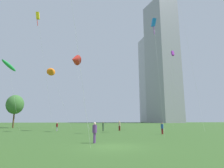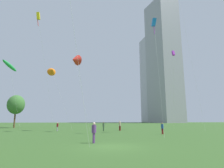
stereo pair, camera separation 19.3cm
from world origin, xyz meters
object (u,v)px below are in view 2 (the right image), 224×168
kite_flying_2 (154,23)px  person_standing_0 (162,128)px  kite_flying_4 (173,54)px  person_standing_5 (120,125)px  kite_flying_7 (52,71)px  distant_highrise_1 (157,79)px  person_standing_1 (94,131)px  kite_flying_5 (10,66)px  person_standing_3 (57,126)px  distant_highrise_0 (163,60)px  person_standing_4 (104,126)px  park_tree_0 (16,105)px  kite_flying_0 (75,60)px  kite_flying_8 (38,17)px

kite_flying_2 → person_standing_0: bearing=-84.3°
kite_flying_2 → kite_flying_4: size_ratio=1.10×
person_standing_0 → person_standing_5: person_standing_5 is taller
person_standing_0 → kite_flying_2: 16.75m
kite_flying_7 → distant_highrise_1: 131.39m
person_standing_0 → kite_flying_7: size_ratio=0.14×
person_standing_1 → kite_flying_5: bearing=-122.8°
person_standing_3 → distant_highrise_1: 131.26m
distant_highrise_0 → person_standing_0: bearing=-129.9°
person_standing_4 → distant_highrise_0: size_ratio=0.02×
park_tree_0 → person_standing_4: bearing=-39.1°
person_standing_5 → distant_highrise_0: size_ratio=0.02×
kite_flying_4 → kite_flying_5: (-33.43, 1.01, -3.82)m
kite_flying_0 → distant_highrise_1: 127.40m
person_standing_0 → person_standing_5: (-4.34, 9.76, 0.11)m
person_standing_1 → distant_highrise_0: size_ratio=0.02×
kite_flying_5 → distant_highrise_1: size_ratio=0.19×
person_standing_1 → person_standing_4: (2.55, 17.81, -0.10)m
kite_flying_4 → kite_flying_8: (-28.10, -1.82, 5.40)m
kite_flying_7 → kite_flying_0: bearing=24.6°
kite_flying_0 → kite_flying_2: kite_flying_2 is taller
person_standing_0 → kite_flying_0: (-13.15, 10.02, 12.71)m
park_tree_0 → person_standing_0: bearing=-42.2°
person_standing_5 → person_standing_3: bearing=32.0°
person_standing_4 → kite_flying_5: size_ratio=0.12×
person_standing_3 → kite_flying_0: 13.05m
kite_flying_0 → distant_highrise_1: distant_highrise_1 is taller
kite_flying_2 → kite_flying_8: size_ratio=0.82×
kite_flying_2 → kite_flying_4: 12.35m
distant_highrise_0 → kite_flying_5: bearing=-143.8°
person_standing_4 → kite_flying_0: (-5.61, 1.17, 12.71)m
kite_flying_5 → park_tree_0: size_ratio=1.58×
kite_flying_0 → person_standing_1: bearing=-80.8°
person_standing_1 → kite_flying_7: bearing=-137.8°
person_standing_1 → person_standing_3: (-5.81, 19.25, -0.14)m
park_tree_0 → distant_highrise_1: bearing=50.7°
kite_flying_4 → person_standing_1: bearing=-132.5°
kite_flying_7 → kite_flying_2: bearing=-22.8°
person_standing_1 → kite_flying_5: size_ratio=0.13×
person_standing_4 → kite_flying_2: bearing=-163.1°
person_standing_4 → person_standing_5: person_standing_5 is taller
distant_highrise_1 → person_standing_1: bearing=-120.5°
person_standing_1 → person_standing_4: 17.99m
kite_flying_4 → kite_flying_8: bearing=-176.3°
person_standing_3 → distant_highrise_1: (63.55, 109.57, 34.43)m
distant_highrise_0 → person_standing_4: bearing=-135.4°
kite_flying_4 → park_tree_0: (-36.71, 15.81, -10.23)m
person_standing_0 → kite_flying_5: kite_flying_5 is taller
person_standing_5 → kite_flying_0: size_ratio=0.12×
person_standing_0 → kite_flying_8: kite_flying_8 is taller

